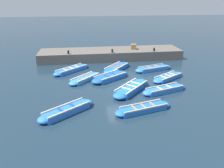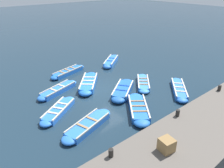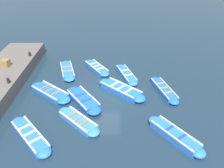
{
  "view_description": "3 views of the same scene",
  "coord_description": "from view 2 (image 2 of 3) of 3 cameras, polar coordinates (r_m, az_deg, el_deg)",
  "views": [
    {
      "loc": [
        15.26,
        -2.94,
        6.36
      ],
      "look_at": [
        0.52,
        -0.94,
        0.3
      ],
      "focal_mm": 35.0,
      "sensor_mm": 36.0,
      "label": 1
    },
    {
      "loc": [
        -11.22,
        8.5,
        7.24
      ],
      "look_at": [
        -0.18,
        -0.73,
        0.32
      ],
      "focal_mm": 35.0,
      "sensor_mm": 36.0,
      "label": 2
    },
    {
      "loc": [
        0.64,
        -12.44,
        8.4
      ],
      "look_at": [
        0.65,
        0.76,
        0.43
      ],
      "focal_mm": 35.0,
      "sensor_mm": 36.0,
      "label": 3
    }
  ],
  "objects": [
    {
      "name": "boat_mid_row",
      "position": [
        18.83,
        -11.41,
        3.1
      ],
      "size": [
        1.6,
        3.65,
        0.39
      ],
      "color": "blue",
      "rests_on": "ground"
    },
    {
      "name": "bollard_mid_south",
      "position": [
        8.89,
        -0.29,
        -17.55
      ],
      "size": [
        0.2,
        0.2,
        0.35
      ],
      "primitive_type": "cylinder",
      "color": "black",
      "rests_on": "quay_wall"
    },
    {
      "name": "boat_alongside",
      "position": [
        15.38,
        2.86,
        -1.61
      ],
      "size": [
        2.85,
        3.51,
        0.45
      ],
      "color": "#1E59AD",
      "rests_on": "ground"
    },
    {
      "name": "boat_tucked",
      "position": [
        13.37,
        6.9,
        -6.38
      ],
      "size": [
        3.49,
        3.07,
        0.42
      ],
      "color": "blue",
      "rests_on": "ground"
    },
    {
      "name": "boat_broadside",
      "position": [
        13.53,
        -13.78,
        -6.71
      ],
      "size": [
        2.46,
        3.26,
        0.37
      ],
      "color": "blue",
      "rests_on": "ground"
    },
    {
      "name": "boat_outer_right",
      "position": [
        15.89,
        -13.9,
        -1.54
      ],
      "size": [
        1.73,
        3.56,
        0.4
      ],
      "color": "blue",
      "rests_on": "ground"
    },
    {
      "name": "boat_drifting",
      "position": [
        16.66,
        8.15,
        0.24
      ],
      "size": [
        2.9,
        2.85,
        0.36
      ],
      "color": "#3884E0",
      "rests_on": "ground"
    },
    {
      "name": "wooden_crate",
      "position": [
        9.33,
        14.06,
        -15.17
      ],
      "size": [
        0.62,
        0.62,
        0.55
      ],
      "primitive_type": "cube",
      "rotation": [
        0.0,
        0.0,
        1.42
      ],
      "color": "olive",
      "rests_on": "quay_wall"
    },
    {
      "name": "boat_end_of_row",
      "position": [
        20.88,
        -0.24,
        5.95
      ],
      "size": [
        2.72,
        3.31,
        0.44
      ],
      "color": "blue",
      "rests_on": "ground"
    },
    {
      "name": "boat_far_corner",
      "position": [
        12.0,
        -6.34,
        -10.64
      ],
      "size": [
        1.82,
        3.72,
        0.38
      ],
      "color": "blue",
      "rests_on": "ground"
    },
    {
      "name": "ground_plane",
      "position": [
        15.82,
        -2.44,
        -1.57
      ],
      "size": [
        120.0,
        120.0,
        0.0
      ],
      "primitive_type": "plane",
      "color": "#1C303F"
    },
    {
      "name": "quay_wall",
      "position": [
        11.47,
        21.63,
        -12.5
      ],
      "size": [
        3.24,
        14.94,
        0.98
      ],
      "color": "#605951",
      "rests_on": "ground"
    },
    {
      "name": "boat_near_quay",
      "position": [
        16.49,
        -6.13,
        0.24
      ],
      "size": [
        3.54,
        3.36,
        0.45
      ],
      "color": "blue",
      "rests_on": "ground"
    },
    {
      "name": "bollard_mid_north",
      "position": [
        11.58,
        16.78,
        -7.25
      ],
      "size": [
        0.2,
        0.2,
        0.35
      ],
      "primitive_type": "cylinder",
      "color": "black",
      "rests_on": "quay_wall"
    },
    {
      "name": "bollard_north",
      "position": [
        15.09,
        26.26,
        -0.93
      ],
      "size": [
        0.2,
        0.2,
        0.35
      ],
      "primitive_type": "cylinder",
      "color": "black",
      "rests_on": "quay_wall"
    },
    {
      "name": "boat_stern_in",
      "position": [
        16.26,
        17.09,
        -1.32
      ],
      "size": [
        3.09,
        3.3,
        0.39
      ],
      "color": "blue",
      "rests_on": "ground"
    }
  ]
}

